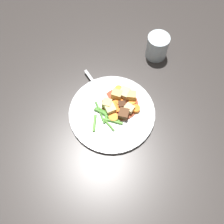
% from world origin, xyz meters
% --- Properties ---
extents(ground_plane, '(3.00, 3.00, 0.00)m').
position_xyz_m(ground_plane, '(0.00, 0.00, 0.00)').
color(ground_plane, '#383330').
extents(dinner_plate, '(0.27, 0.27, 0.01)m').
position_xyz_m(dinner_plate, '(0.00, 0.00, 0.01)').
color(dinner_plate, white).
rests_on(dinner_plate, ground_plane).
extents(stew_sauce, '(0.12, 0.12, 0.00)m').
position_xyz_m(stew_sauce, '(0.04, -0.00, 0.01)').
color(stew_sauce, '#93381E').
rests_on(stew_sauce, dinner_plate).
extents(carrot_slice_0, '(0.03, 0.03, 0.01)m').
position_xyz_m(carrot_slice_0, '(0.07, 0.04, 0.02)').
color(carrot_slice_0, orange).
rests_on(carrot_slice_0, dinner_plate).
extents(carrot_slice_1, '(0.04, 0.04, 0.01)m').
position_xyz_m(carrot_slice_1, '(0.03, 0.01, 0.02)').
color(carrot_slice_1, orange).
rests_on(carrot_slice_1, dinner_plate).
extents(carrot_slice_2, '(0.04, 0.04, 0.01)m').
position_xyz_m(carrot_slice_2, '(0.04, 0.01, 0.02)').
color(carrot_slice_2, orange).
rests_on(carrot_slice_2, dinner_plate).
extents(carrot_slice_3, '(0.03, 0.03, 0.01)m').
position_xyz_m(carrot_slice_3, '(0.01, -0.01, 0.02)').
color(carrot_slice_3, orange).
rests_on(carrot_slice_3, dinner_plate).
extents(carrot_slice_4, '(0.03, 0.03, 0.01)m').
position_xyz_m(carrot_slice_4, '(0.07, -0.02, 0.02)').
color(carrot_slice_4, orange).
rests_on(carrot_slice_4, dinner_plate).
extents(carrot_slice_5, '(0.04, 0.04, 0.01)m').
position_xyz_m(carrot_slice_5, '(-0.01, -0.02, 0.02)').
color(carrot_slice_5, orange).
rests_on(carrot_slice_5, dinner_plate).
extents(carrot_slice_6, '(0.03, 0.03, 0.01)m').
position_xyz_m(carrot_slice_6, '(0.06, -0.05, 0.02)').
color(carrot_slice_6, orange).
rests_on(carrot_slice_6, dinner_plate).
extents(potato_chunk_0, '(0.04, 0.04, 0.02)m').
position_xyz_m(potato_chunk_0, '(0.00, 0.01, 0.03)').
color(potato_chunk_0, '#EAD68C').
rests_on(potato_chunk_0, dinner_plate).
extents(potato_chunk_1, '(0.04, 0.04, 0.03)m').
position_xyz_m(potato_chunk_1, '(0.08, -0.01, 0.03)').
color(potato_chunk_1, '#DBBC6B').
rests_on(potato_chunk_1, dinner_plate).
extents(potato_chunk_2, '(0.04, 0.04, 0.03)m').
position_xyz_m(potato_chunk_2, '(0.07, 0.01, 0.03)').
color(potato_chunk_2, '#EAD68C').
rests_on(potato_chunk_2, dinner_plate).
extents(potato_chunk_3, '(0.04, 0.04, 0.03)m').
position_xyz_m(potato_chunk_3, '(0.01, 0.03, 0.03)').
color(potato_chunk_3, '#E5CC7A').
rests_on(potato_chunk_3, dinner_plate).
extents(potato_chunk_4, '(0.04, 0.04, 0.03)m').
position_xyz_m(potato_chunk_4, '(0.05, 0.03, 0.03)').
color(potato_chunk_4, '#DBBC6B').
rests_on(potato_chunk_4, dinner_plate).
extents(potato_chunk_5, '(0.03, 0.03, 0.02)m').
position_xyz_m(potato_chunk_5, '(0.04, -0.04, 0.02)').
color(potato_chunk_5, '#EAD68C').
rests_on(potato_chunk_5, dinner_plate).
extents(meat_chunk_0, '(0.03, 0.03, 0.02)m').
position_xyz_m(meat_chunk_0, '(0.04, -0.01, 0.02)').
color(meat_chunk_0, '#4C2B19').
rests_on(meat_chunk_0, dinner_plate).
extents(meat_chunk_1, '(0.04, 0.04, 0.03)m').
position_xyz_m(meat_chunk_1, '(0.02, -0.04, 0.03)').
color(meat_chunk_1, brown).
rests_on(meat_chunk_1, dinner_plate).
extents(green_bean_0, '(0.02, 0.05, 0.01)m').
position_xyz_m(green_bean_0, '(-0.02, 0.02, 0.02)').
color(green_bean_0, '#4C8E33').
rests_on(green_bean_0, dinner_plate).
extents(green_bean_1, '(0.01, 0.06, 0.01)m').
position_xyz_m(green_bean_1, '(-0.04, -0.02, 0.02)').
color(green_bean_1, '#599E38').
rests_on(green_bean_1, dinner_plate).
extents(green_bean_2, '(0.06, 0.06, 0.01)m').
position_xyz_m(green_bean_2, '(-0.01, 0.02, 0.02)').
color(green_bean_2, '#599E38').
rests_on(green_bean_2, dinner_plate).
extents(green_bean_3, '(0.05, 0.04, 0.01)m').
position_xyz_m(green_bean_3, '(-0.07, 0.01, 0.02)').
color(green_bean_3, '#66AD42').
rests_on(green_bean_3, dinner_plate).
extents(green_bean_4, '(0.04, 0.06, 0.01)m').
position_xyz_m(green_bean_4, '(-0.01, 0.01, 0.02)').
color(green_bean_4, '#4C8E33').
rests_on(green_bean_4, dinner_plate).
extents(green_bean_5, '(0.02, 0.08, 0.01)m').
position_xyz_m(green_bean_5, '(-0.01, 0.00, 0.02)').
color(green_bean_5, '#599E38').
rests_on(green_bean_5, dinner_plate).
extents(green_bean_6, '(0.04, 0.08, 0.01)m').
position_xyz_m(green_bean_6, '(-0.03, 0.03, 0.02)').
color(green_bean_6, '#4C8E33').
rests_on(green_bean_6, dinner_plate).
extents(green_bean_7, '(0.02, 0.07, 0.01)m').
position_xyz_m(green_bean_7, '(-0.02, 0.01, 0.02)').
color(green_bean_7, '#4C8E33').
rests_on(green_bean_7, dinner_plate).
extents(green_bean_8, '(0.04, 0.06, 0.01)m').
position_xyz_m(green_bean_8, '(-0.02, -0.03, 0.02)').
color(green_bean_8, '#66AD42').
rests_on(green_bean_8, dinner_plate).
extents(green_bean_9, '(0.01, 0.06, 0.01)m').
position_xyz_m(green_bean_9, '(-0.02, 0.00, 0.02)').
color(green_bean_9, '#4C8E33').
rests_on(green_bean_9, dinner_plate).
extents(fork, '(0.06, 0.17, 0.00)m').
position_xyz_m(fork, '(0.03, 0.09, 0.01)').
color(fork, silver).
rests_on(fork, dinner_plate).
extents(water_glass, '(0.08, 0.08, 0.09)m').
position_xyz_m(water_glass, '(0.28, 0.05, 0.04)').
color(water_glass, silver).
rests_on(water_glass, ground_plane).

